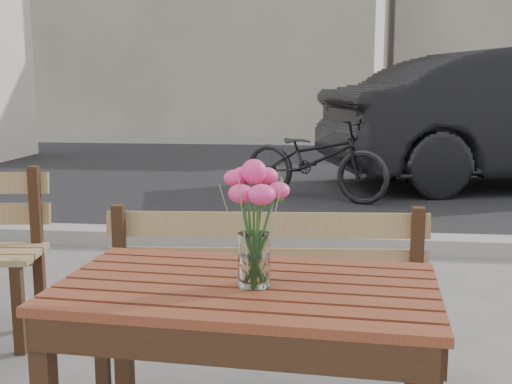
% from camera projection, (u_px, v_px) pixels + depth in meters
% --- Properties ---
extents(street, '(30.00, 8.12, 0.12)m').
position_uv_depth(street, '(320.00, 197.00, 6.84)').
color(street, black).
rests_on(street, ground).
extents(main_table, '(1.13, 0.71, 0.67)m').
position_uv_depth(main_table, '(247.00, 319.00, 1.87)').
color(main_table, brown).
rests_on(main_table, ground).
extents(main_bench, '(1.30, 0.47, 0.79)m').
position_uv_depth(main_bench, '(266.00, 285.00, 2.45)').
color(main_bench, olive).
rests_on(main_bench, ground).
extents(main_vase, '(0.20, 0.20, 0.36)m').
position_uv_depth(main_vase, '(254.00, 208.00, 1.79)').
color(main_vase, white).
rests_on(main_vase, main_table).
extents(bicycle, '(1.77, 1.22, 0.88)m').
position_uv_depth(bicycle, '(315.00, 159.00, 6.81)').
color(bicycle, black).
rests_on(bicycle, ground).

